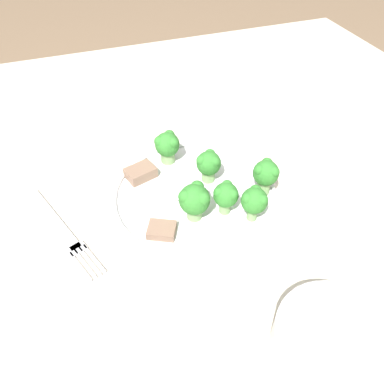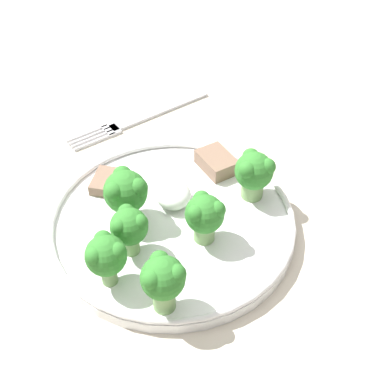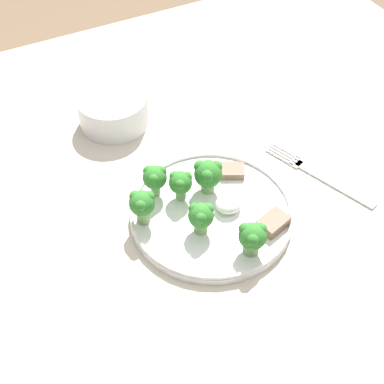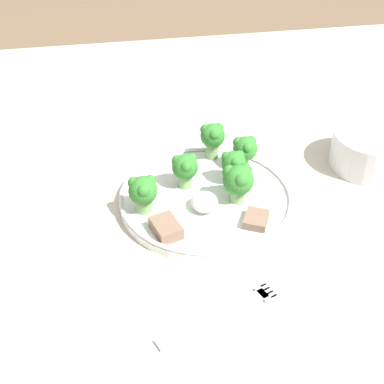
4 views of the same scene
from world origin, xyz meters
The scene contains 12 objects.
table centered at (0.00, 0.00, 0.63)m, with size 1.29×1.19×0.71m.
dinner_plate centered at (-0.01, 0.00, 0.71)m, with size 0.25×0.25×0.02m.
fork centered at (0.19, -0.01, 0.71)m, with size 0.09×0.20×0.00m.
broccoli_floret_near_rim_left centered at (-0.04, 0.05, 0.75)m, with size 0.04×0.04×0.05m.
broccoli_floret_center_left centered at (-0.11, 0.03, 0.76)m, with size 0.04×0.04×0.06m.
broccoli_floret_back_left centered at (-0.04, -0.02, 0.75)m, with size 0.04×0.04×0.05m.
broccoli_floret_front_left centered at (0.01, -0.09, 0.75)m, with size 0.04×0.04×0.05m.
broccoli_floret_center_back centered at (-0.07, 0.07, 0.75)m, with size 0.04×0.04×0.05m.
broccoli_floret_mid_cluster centered at (0.01, 0.04, 0.75)m, with size 0.04×0.04×0.06m.
meat_slice_front_slice centered at (0.06, -0.07, 0.73)m, with size 0.05×0.04×0.02m.
meat_slice_middle_slice centered at (0.06, 0.06, 0.72)m, with size 0.05×0.04×0.01m.
sauce_dollop centered at (0.02, -0.01, 0.73)m, with size 0.04×0.04×0.02m.
Camera 2 is at (-0.38, 0.08, 1.11)m, focal length 50.00 mm.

